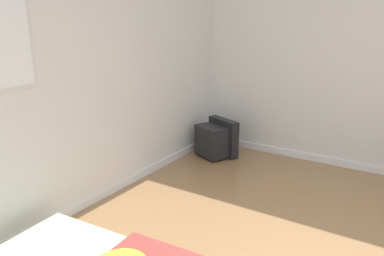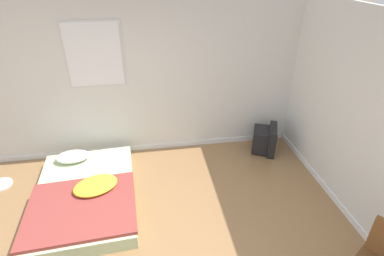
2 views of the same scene
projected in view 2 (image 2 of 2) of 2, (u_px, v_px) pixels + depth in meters
name	position (u px, v px, depth m)	size (l,w,h in m)	color
wall_back	(133.00, 82.00, 4.84)	(7.89, 0.08, 2.60)	silver
mattress_bed	(85.00, 194.00, 4.24)	(1.48, 2.08, 0.34)	beige
crt_tv	(265.00, 139.00, 5.31)	(0.54, 0.57, 0.50)	black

